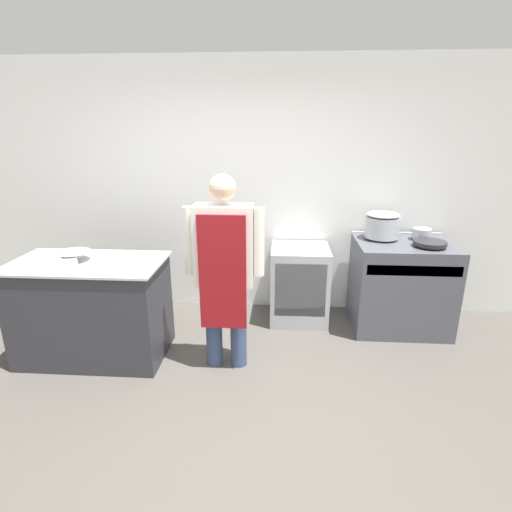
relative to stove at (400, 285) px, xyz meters
name	(u,v)px	position (x,y,z in m)	size (l,w,h in m)	color
ground_plane	(231,436)	(-1.54, -1.69, -0.46)	(14.00, 14.00, 0.00)	#4C4742
wall_back	(254,190)	(-1.54, 0.44, 0.89)	(8.00, 0.05, 2.70)	white
prep_counter	(93,309)	(-2.90, -0.75, -0.01)	(1.31, 0.72, 0.90)	#2D2D33
stove	(400,285)	(0.00, 0.00, 0.00)	(0.94, 0.72, 0.93)	#4C4F56
fridge_unit	(299,284)	(-1.03, 0.10, -0.05)	(0.60, 0.57, 0.81)	#A8ADB2
person_cook	(224,263)	(-1.69, -0.83, 0.49)	(0.65, 0.24, 1.66)	#38476B
mixing_bowl	(74,256)	(-3.01, -0.73, 0.48)	(0.29, 0.29, 0.08)	#B2B5BC
plastic_tub	(66,264)	(-3.00, -0.89, 0.48)	(0.14, 0.14, 0.06)	silver
stock_pot	(382,224)	(-0.21, 0.13, 0.61)	(0.34, 0.34, 0.26)	#B2B5BC
saute_pan	(430,243)	(0.19, -0.13, 0.49)	(0.31, 0.31, 0.04)	#262628
sauce_pot	(422,233)	(0.19, 0.13, 0.52)	(0.18, 0.18, 0.10)	#B2B5BC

